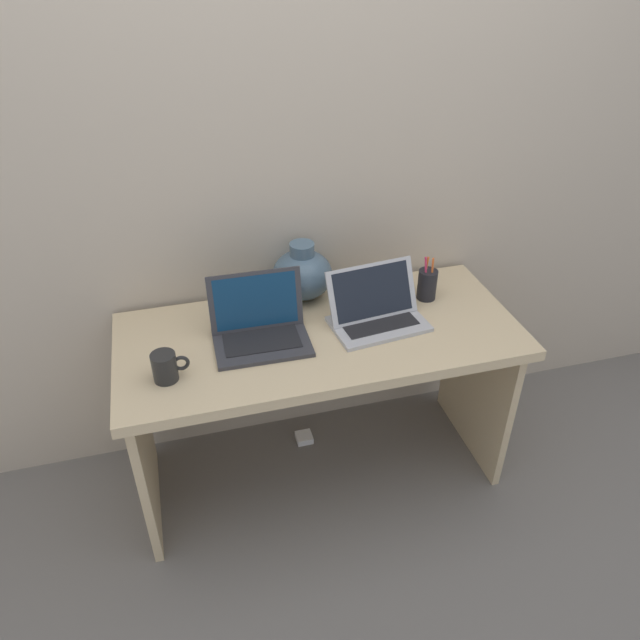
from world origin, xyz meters
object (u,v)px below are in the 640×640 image
Objects in this scene: green_vase at (302,274)px; laptop_right at (376,309)px; power_brick at (304,438)px; laptop_left at (259,323)px; coffee_mug at (165,367)px; pen_cup at (427,284)px.

laptop_right is at bearing -49.41° from green_vase.
green_vase is at bearing 71.84° from power_brick.
green_vase is at bearing 47.49° from laptop_left.
coffee_mug is 1.69× the size of power_brick.
coffee_mug is 1.02m from pen_cup.
laptop_left is at bearing -172.39° from pen_cup.
pen_cup is at bearing 7.61° from laptop_left.
laptop_right is 0.32m from green_vase.
pen_cup reaches higher than power_brick.
laptop_right is at bearing 10.08° from coffee_mug.
laptop_right reaches higher than power_brick.
green_vase is at bearing 130.59° from laptop_right.
laptop_left and green_vase have the same top height.
laptop_left is 1.84× the size of pen_cup.
laptop_left is at bearing -132.51° from green_vase.
laptop_right is 0.26m from pen_cup.
laptop_left is 2.78× the size of coffee_mug.
power_brick is (0.51, 0.31, -0.74)m from coffee_mug.
coffee_mug is at bearing -144.96° from green_vase.
coffee_mug is (-0.75, -0.13, -0.01)m from laptop_right.
laptop_left reaches higher than coffee_mug.
laptop_left reaches higher than power_brick.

